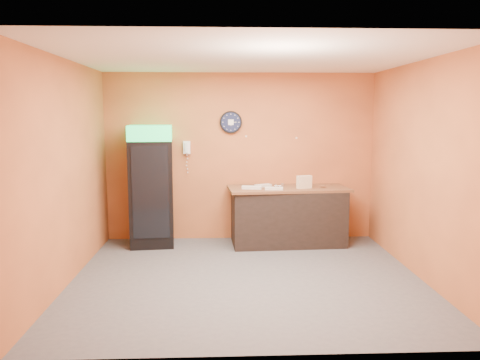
{
  "coord_description": "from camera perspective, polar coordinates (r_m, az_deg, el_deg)",
  "views": [
    {
      "loc": [
        -0.34,
        -5.86,
        2.11
      ],
      "look_at": [
        -0.06,
        0.6,
        1.2
      ],
      "focal_mm": 35.0,
      "sensor_mm": 36.0,
      "label": 1
    }
  ],
  "objects": [
    {
      "name": "wall_phone",
      "position": [
        7.84,
        -6.5,
        3.95
      ],
      "size": [
        0.12,
        0.1,
        0.21
      ],
      "color": "white",
      "rests_on": "back_wall"
    },
    {
      "name": "prep_counter",
      "position": [
        7.72,
        5.84,
        -4.48
      ],
      "size": [
        1.84,
        0.89,
        0.9
      ],
      "primitive_type": "cube",
      "rotation": [
        0.0,
        0.0,
        0.05
      ],
      "color": "black",
      "rests_on": "floor"
    },
    {
      "name": "left_wall",
      "position": [
        6.2,
        -20.38,
        0.9
      ],
      "size": [
        0.02,
        4.0,
        2.8
      ],
      "primitive_type": "cube",
      "color": "#C86A38",
      "rests_on": "floor"
    },
    {
      "name": "floor",
      "position": [
        6.23,
        0.83,
        -11.81
      ],
      "size": [
        4.5,
        4.5,
        0.0
      ],
      "primitive_type": "plane",
      "color": "#47474C",
      "rests_on": "ground"
    },
    {
      "name": "butcher_paper",
      "position": [
        7.63,
        5.89,
        -1.03
      ],
      "size": [
        1.99,
        0.97,
        0.04
      ],
      "primitive_type": "cube",
      "rotation": [
        0.0,
        0.0,
        0.08
      ],
      "color": "brown",
      "rests_on": "prep_counter"
    },
    {
      "name": "beverage_cooler",
      "position": [
        7.64,
        -10.81,
        -0.92
      ],
      "size": [
        0.74,
        0.75,
        1.94
      ],
      "rotation": [
        0.0,
        0.0,
        0.09
      ],
      "color": "black",
      "rests_on": "floor"
    },
    {
      "name": "back_wall",
      "position": [
        7.9,
        0.02,
        2.82
      ],
      "size": [
        4.5,
        0.02,
        2.8
      ],
      "primitive_type": "cube",
      "color": "#C86A38",
      "rests_on": "floor"
    },
    {
      "name": "ceiling",
      "position": [
        5.91,
        0.89,
        14.68
      ],
      "size": [
        4.5,
        4.0,
        0.02
      ],
      "primitive_type": "cube",
      "color": "white",
      "rests_on": "back_wall"
    },
    {
      "name": "wall_clock",
      "position": [
        7.83,
        -1.12,
        7.06
      ],
      "size": [
        0.37,
        0.06,
        0.37
      ],
      "color": "black",
      "rests_on": "back_wall"
    },
    {
      "name": "right_wall",
      "position": [
        6.44,
        21.26,
        1.1
      ],
      "size": [
        0.02,
        4.0,
        2.8
      ],
      "primitive_type": "cube",
      "color": "#C86A38",
      "rests_on": "floor"
    },
    {
      "name": "wrapped_sandwich_right",
      "position": [
        7.66,
        2.83,
        -0.67
      ],
      "size": [
        0.29,
        0.22,
        0.04
      ],
      "primitive_type": "cube",
      "rotation": [
        0.0,
        0.0,
        0.48
      ],
      "color": "beige",
      "rests_on": "butcher_paper"
    },
    {
      "name": "wrapped_sandwich_left",
      "position": [
        7.42,
        1.45,
        -0.92
      ],
      "size": [
        0.33,
        0.17,
        0.04
      ],
      "primitive_type": "cube",
      "rotation": [
        0.0,
        0.0,
        -0.14
      ],
      "color": "beige",
      "rests_on": "butcher_paper"
    },
    {
      "name": "wrapped_sandwich_mid",
      "position": [
        7.35,
        4.15,
        -1.04
      ],
      "size": [
        0.29,
        0.13,
        0.04
      ],
      "primitive_type": "cube",
      "rotation": [
        0.0,
        0.0,
        -0.07
      ],
      "color": "beige",
      "rests_on": "butcher_paper"
    },
    {
      "name": "kitchen_tool",
      "position": [
        7.71,
        5.23,
        -0.58
      ],
      "size": [
        0.05,
        0.05,
        0.05
      ],
      "primitive_type": "cylinder",
      "color": "silver",
      "rests_on": "butcher_paper"
    },
    {
      "name": "sub_roll_stack",
      "position": [
        7.53,
        7.84,
        -0.25
      ],
      "size": [
        0.26,
        0.16,
        0.21
      ],
      "rotation": [
        0.0,
        0.0,
        0.34
      ],
      "color": "beige",
      "rests_on": "butcher_paper"
    }
  ]
}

